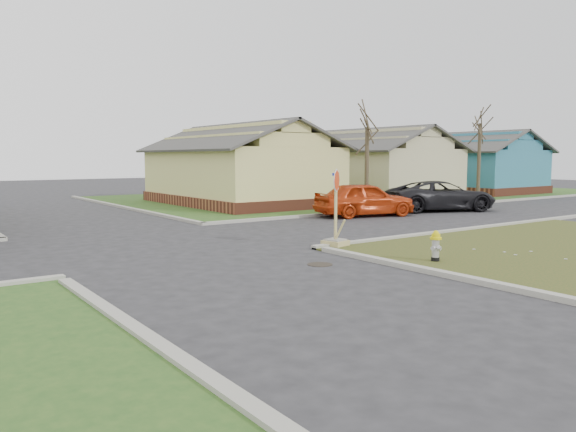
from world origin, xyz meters
TOP-DOWN VIEW (x-y plane):
  - ground at (0.00, 0.00)m, footprint 120.00×120.00m
  - verge_far_right at (22.00, 18.00)m, footprint 37.00×19.00m
  - curbs at (0.00, 5.00)m, footprint 80.00×40.00m
  - manhole at (2.20, -0.50)m, footprint 0.64×0.64m
  - side_house_yellow at (10.00, 16.50)m, footprint 7.60×11.60m
  - side_house_tan at (20.00, 16.50)m, footprint 7.60×11.60m
  - side_house_teal at (30.00, 16.50)m, footprint 7.60×11.60m
  - tree_mid_right at (14.00, 10.20)m, footprint 0.22×0.22m
  - tree_far_right at (24.00, 10.50)m, footprint 0.22×0.22m
  - fire_hydrant at (4.75, -2.04)m, footprint 0.29×0.29m
  - stop_sign at (4.33, 1.38)m, footprint 0.65×0.64m
  - red_sedan at (11.19, 7.38)m, footprint 4.93×2.90m
  - dark_pickup at (16.17, 7.06)m, footprint 5.98×4.44m

SIDE VIEW (x-z plane):
  - ground at x=0.00m, z-range 0.00..0.00m
  - curbs at x=0.00m, z-range -0.06..0.06m
  - manhole at x=2.20m, z-range 0.00..0.01m
  - verge_far_right at x=22.00m, z-range 0.00..0.05m
  - fire_hydrant at x=4.75m, z-range 0.09..0.88m
  - stop_sign at x=4.33m, z-range -0.61..1.70m
  - dark_pickup at x=16.17m, z-range 0.00..1.51m
  - red_sedan at x=11.19m, z-range 0.00..1.57m
  - tree_mid_right at x=14.00m, z-range 0.05..4.25m
  - side_house_yellow at x=10.00m, z-range -0.16..4.54m
  - side_house_tan at x=20.00m, z-range -0.16..4.54m
  - side_house_teal at x=30.00m, z-range -0.16..4.54m
  - tree_far_right at x=24.00m, z-range 0.05..4.81m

